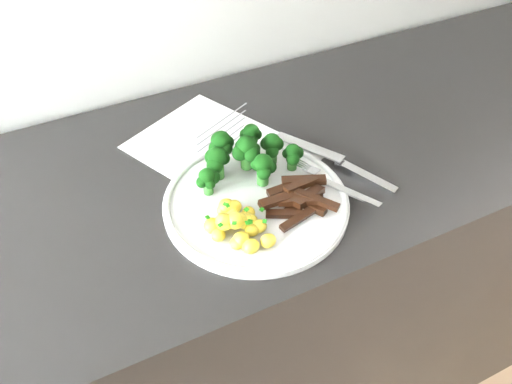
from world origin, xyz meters
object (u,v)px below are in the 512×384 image
object	(u,v)px
plate	(256,201)
broccoli	(244,154)
fork	(335,184)
counter	(277,294)
beef_strips	(299,198)
recipe_paper	(221,151)
potatoes	(236,223)
knife	(349,168)

from	to	relation	value
plate	broccoli	distance (m)	0.08
fork	counter	bearing A→B (deg)	103.59
beef_strips	fork	size ratio (longest dim) A/B	0.76
counter	broccoli	world-z (taller)	broccoli
broccoli	fork	xyz separation A→B (m)	(0.12, -0.10, -0.03)
recipe_paper	potatoes	size ratio (longest dim) A/B	3.28
recipe_paper	beef_strips	distance (m)	0.20
potatoes	fork	size ratio (longest dim) A/B	0.67
recipe_paper	knife	size ratio (longest dim) A/B	1.68
recipe_paper	plate	world-z (taller)	plate
plate	fork	world-z (taller)	fork
potatoes	fork	xyz separation A→B (m)	(0.19, 0.01, -0.01)
potatoes	plate	bearing A→B (deg)	38.54
knife	counter	bearing A→B (deg)	131.64
knife	beef_strips	bearing A→B (deg)	-163.41
broccoli	beef_strips	distance (m)	0.12
beef_strips	fork	bearing A→B (deg)	2.68
counter	recipe_paper	distance (m)	0.45
potatoes	beef_strips	bearing A→B (deg)	4.58
knife	fork	bearing A→B (deg)	-146.87
plate	broccoli	world-z (taller)	broccoli
knife	broccoli	bearing A→B (deg)	157.28
counter	broccoli	xyz separation A→B (m)	(-0.09, -0.02, 0.48)
knife	plate	bearing A→B (deg)	-179.47
broccoli	potatoes	bearing A→B (deg)	-120.47
recipe_paper	beef_strips	size ratio (longest dim) A/B	2.91
counter	plate	size ratio (longest dim) A/B	7.52
knife	potatoes	bearing A→B (deg)	-169.14
recipe_paper	potatoes	world-z (taller)	potatoes
knife	recipe_paper	bearing A→B (deg)	139.91
counter	beef_strips	bearing A→B (deg)	-108.15
fork	knife	size ratio (longest dim) A/B	0.76
fork	beef_strips	bearing A→B (deg)	-177.32
plate	beef_strips	world-z (taller)	beef_strips
beef_strips	knife	bearing A→B (deg)	16.59
plate	counter	bearing A→B (deg)	42.05
plate	knife	world-z (taller)	knife
counter	knife	distance (m)	0.45
recipe_paper	potatoes	xyz separation A→B (m)	(-0.06, -0.20, 0.02)
recipe_paper	fork	world-z (taller)	fork
recipe_paper	knife	distance (m)	0.23
beef_strips	knife	distance (m)	0.13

